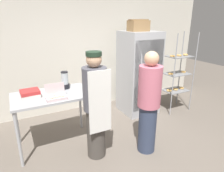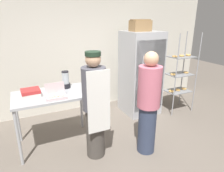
# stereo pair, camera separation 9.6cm
# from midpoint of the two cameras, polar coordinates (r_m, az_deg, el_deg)

# --- Properties ---
(ground_plane) EXTENTS (14.00, 14.00, 0.00)m
(ground_plane) POSITION_cam_midpoint_polar(r_m,az_deg,el_deg) (3.23, 8.37, -21.29)
(ground_plane) COLOR #6B6056
(back_wall) EXTENTS (6.40, 0.12, 2.96)m
(back_wall) POSITION_cam_midpoint_polar(r_m,az_deg,el_deg) (4.69, -8.27, 11.37)
(back_wall) COLOR silver
(back_wall) RESTS_ON ground_plane
(refrigerator) EXTENTS (0.75, 0.77, 1.82)m
(refrigerator) POSITION_cam_midpoint_polar(r_m,az_deg,el_deg) (4.50, 7.03, 3.69)
(refrigerator) COLOR #ADAFB5
(refrigerator) RESTS_ON ground_plane
(baking_rack) EXTENTS (0.62, 0.44, 1.79)m
(baking_rack) POSITION_cam_midpoint_polar(r_m,az_deg,el_deg) (4.76, 17.55, 3.44)
(baking_rack) COLOR #93969B
(baking_rack) RESTS_ON ground_plane
(prep_counter) EXTENTS (1.21, 0.75, 0.92)m
(prep_counter) POSITION_cam_midpoint_polar(r_m,az_deg,el_deg) (3.37, -17.50, -3.85)
(prep_counter) COLOR #ADAFB5
(prep_counter) RESTS_ON ground_plane
(donut_box) EXTENTS (0.30, 0.19, 0.23)m
(donut_box) POSITION_cam_midpoint_polar(r_m,az_deg,el_deg) (3.10, -16.50, -2.95)
(donut_box) COLOR silver
(donut_box) RESTS_ON prep_counter
(blender_pitcher) EXTENTS (0.15, 0.15, 0.30)m
(blender_pitcher) POSITION_cam_midpoint_polar(r_m,az_deg,el_deg) (3.52, -14.06, 1.41)
(blender_pitcher) COLOR black
(blender_pitcher) RESTS_ON prep_counter
(binder_stack) EXTENTS (0.29, 0.26, 0.11)m
(binder_stack) POSITION_cam_midpoint_polar(r_m,az_deg,el_deg) (3.33, -23.12, -2.01)
(binder_stack) COLOR silver
(binder_stack) RESTS_ON prep_counter
(cardboard_storage_box) EXTENTS (0.41, 0.27, 0.24)m
(cardboard_storage_box) POSITION_cam_midpoint_polar(r_m,az_deg,el_deg) (4.28, 6.88, 16.78)
(cardboard_storage_box) COLOR #937047
(cardboard_storage_box) RESTS_ON refrigerator
(person_baker) EXTENTS (0.35, 0.37, 1.65)m
(person_baker) POSITION_cam_midpoint_polar(r_m,az_deg,el_deg) (2.95, -5.71, -5.58)
(person_baker) COLOR #47423D
(person_baker) RESTS_ON ground_plane
(person_customer) EXTENTS (0.35, 0.35, 1.64)m
(person_customer) POSITION_cam_midpoint_polar(r_m,az_deg,el_deg) (3.11, 9.58, -4.92)
(person_customer) COLOR #333D56
(person_customer) RESTS_ON ground_plane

